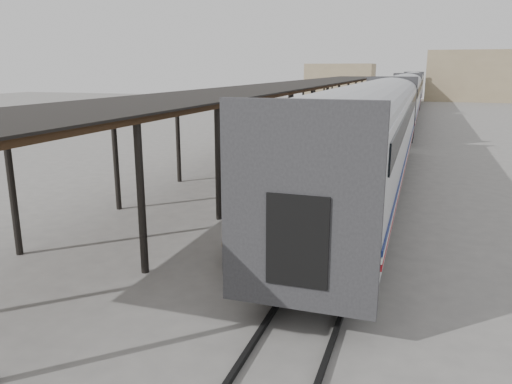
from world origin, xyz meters
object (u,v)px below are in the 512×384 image
object	(u,v)px
baggage_cart	(250,236)
porter	(251,204)
luggage_tug	(323,136)
pedestrian	(252,150)

from	to	relation	value
baggage_cart	porter	xyz separation A→B (m)	(0.25, -0.65, 1.11)
baggage_cart	luggage_tug	xyz separation A→B (m)	(-2.17, 21.39, 0.04)
porter	pedestrian	size ratio (longest dim) A/B	0.99
luggage_tug	porter	xyz separation A→B (m)	(2.42, -22.04, 1.06)
baggage_cart	porter	bearing A→B (deg)	-82.61
baggage_cart	pedestrian	bearing A→B (deg)	95.06
porter	pedestrian	world-z (taller)	porter
pedestrian	porter	bearing A→B (deg)	106.04
baggage_cart	porter	size ratio (longest dim) A/B	1.47
luggage_tug	pedestrian	distance (m)	9.03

